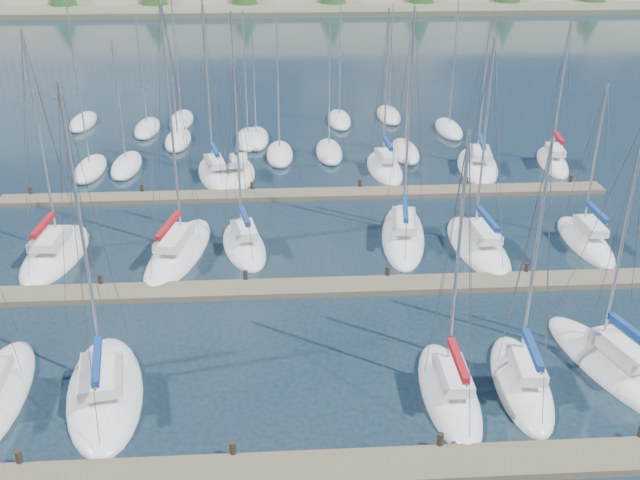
{
  "coord_description": "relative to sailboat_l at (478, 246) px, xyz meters",
  "views": [
    {
      "loc": [
        -1.96,
        -18.4,
        19.34
      ],
      "look_at": [
        0.0,
        14.0,
        4.0
      ],
      "focal_mm": 40.0,
      "sensor_mm": 36.0,
      "label": 1
    }
  ],
  "objects": [
    {
      "name": "sailboat_f",
      "position": [
        2.77,
        -12.81,
        0.0
      ],
      "size": [
        4.59,
        9.26,
        12.76
      ],
      "rotation": [
        0.0,
        0.0,
        0.25
      ],
      "color": "white",
      "rests_on": "ground"
    },
    {
      "name": "dock_far",
      "position": [
        -10.2,
        9.39,
        -0.02
      ],
      "size": [
        44.0,
        1.93,
        1.1
      ],
      "color": "#6B5E4C",
      "rests_on": "ground"
    },
    {
      "name": "sailboat_n",
      "position": [
        -17.22,
        13.93,
        0.02
      ],
      "size": [
        4.04,
        8.21,
        14.24
      ],
      "rotation": [
        0.0,
        0.0,
        0.22
      ],
      "color": "white",
      "rests_on": "ground"
    },
    {
      "name": "ground",
      "position": [
        -10.2,
        39.38,
        -0.17
      ],
      "size": [
        400.0,
        400.0,
        0.0
      ],
      "primitive_type": "plane",
      "color": "#1D2E3A",
      "rests_on": "ground"
    },
    {
      "name": "dock_mid",
      "position": [
        -10.2,
        -4.61,
        -0.02
      ],
      "size": [
        44.0,
        1.93,
        1.1
      ],
      "color": "#6B5E4C",
      "rests_on": "ground"
    },
    {
      "name": "distant_boats",
      "position": [
        -14.55,
        23.14,
        0.12
      ],
      "size": [
        36.93,
        20.75,
        13.3
      ],
      "color": "#9EA0A5",
      "rests_on": "ground"
    },
    {
      "name": "sailboat_d",
      "position": [
        -5.06,
        -14.33,
        0.01
      ],
      "size": [
        2.44,
        7.54,
        12.46
      ],
      "rotation": [
        0.0,
        0.0,
        -0.01
      ],
      "color": "white",
      "rests_on": "ground"
    },
    {
      "name": "sailboat_q",
      "position": [
        3.91,
        14.88,
        -0.0
      ],
      "size": [
        4.55,
        9.33,
        12.85
      ],
      "rotation": [
        0.0,
        0.0,
        -0.16
      ],
      "color": "white",
      "rests_on": "ground"
    },
    {
      "name": "sailboat_j",
      "position": [
        -14.47,
        1.01,
        0.01
      ],
      "size": [
        3.78,
        7.44,
        12.16
      ],
      "rotation": [
        0.0,
        0.0,
        0.19
      ],
      "color": "white",
      "rests_on": "ground"
    },
    {
      "name": "sailboat_l",
      "position": [
        0.0,
        0.0,
        0.0
      ],
      "size": [
        3.42,
        9.1,
        13.46
      ],
      "rotation": [
        0.0,
        0.0,
        0.06
      ],
      "color": "white",
      "rests_on": "ground"
    },
    {
      "name": "dock_near",
      "position": [
        -10.2,
        -18.61,
        -0.02
      ],
      "size": [
        44.0,
        1.93,
        1.1
      ],
      "color": "#6B5E4C",
      "rests_on": "ground"
    },
    {
      "name": "sailboat_o",
      "position": [
        -15.34,
        14.09,
        0.02
      ],
      "size": [
        2.63,
        6.94,
        13.11
      ],
      "rotation": [
        0.0,
        0.0,
        0.02
      ],
      "color": "white",
      "rests_on": "ground"
    },
    {
      "name": "sailboat_c",
      "position": [
        -19.98,
        -13.36,
        0.0
      ],
      "size": [
        4.71,
        9.07,
        14.28
      ],
      "rotation": [
        0.0,
        0.0,
        0.18
      ],
      "color": "white",
      "rests_on": "ground"
    },
    {
      "name": "sailboat_p",
      "position": [
        -3.73,
        14.66,
        0.01
      ],
      "size": [
        2.86,
        7.8,
        13.16
      ],
      "rotation": [
        0.0,
        0.0,
        0.04
      ],
      "color": "white",
      "rests_on": "ground"
    },
    {
      "name": "sailboat_e",
      "position": [
        -1.7,
        -13.8,
        0.01
      ],
      "size": [
        3.06,
        7.52,
        11.89
      ],
      "rotation": [
        0.0,
        0.0,
        -0.1
      ],
      "color": "white",
      "rests_on": "ground"
    },
    {
      "name": "sailboat_m",
      "position": [
        6.94,
        0.31,
        0.0
      ],
      "size": [
        2.4,
        7.5,
        10.69
      ],
      "rotation": [
        0.0,
        0.0,
        -0.01
      ],
      "color": "white",
      "rests_on": "ground"
    },
    {
      "name": "sailboat_k",
      "position": [
        -4.35,
        1.94,
        0.01
      ],
      "size": [
        4.14,
        10.25,
        14.89
      ],
      "rotation": [
        0.0,
        0.0,
        -0.15
      ],
      "color": "white",
      "rests_on": "ground"
    },
    {
      "name": "sailboat_r",
      "position": [
        10.24,
        15.24,
        0.02
      ],
      "size": [
        3.3,
        7.66,
        12.35
      ],
      "rotation": [
        0.0,
        0.0,
        -0.16
      ],
      "color": "white",
      "rests_on": "ground"
    },
    {
      "name": "sailboat_i",
      "position": [
        -18.42,
        0.25,
        0.01
      ],
      "size": [
        4.64,
        10.28,
        15.91
      ],
      "rotation": [
        0.0,
        0.0,
        -0.19
      ],
      "color": "white",
      "rests_on": "ground"
    },
    {
      "name": "sailboat_h",
      "position": [
        -25.83,
        0.5,
        0.0
      ],
      "size": [
        3.74,
        8.58,
        14.02
      ],
      "rotation": [
        0.0,
        0.0,
        -0.06
      ],
      "color": "white",
      "rests_on": "ground"
    }
  ]
}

